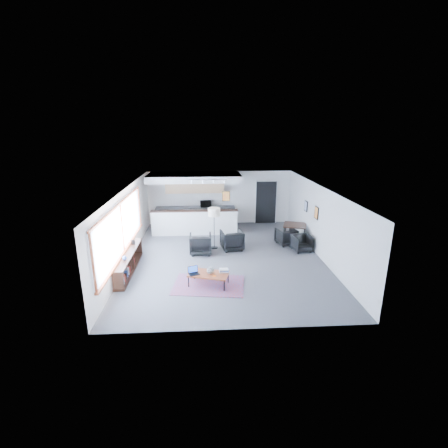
{
  "coord_description": "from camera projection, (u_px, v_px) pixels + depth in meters",
  "views": [
    {
      "loc": [
        -0.72,
        -11.19,
        4.67
      ],
      "look_at": [
        -0.03,
        0.4,
        1.17
      ],
      "focal_mm": 26.0,
      "sensor_mm": 36.0,
      "label": 1
    }
  ],
  "objects": [
    {
      "name": "book_stack",
      "position": [
        224.0,
        270.0,
        9.96
      ],
      "size": [
        0.31,
        0.25,
        0.09
      ],
      "rotation": [
        0.0,
        0.0,
        0.02
      ],
      "color": "silver",
      "rests_on": "coffee_table"
    },
    {
      "name": "dining_chair_near",
      "position": [
        302.0,
        244.0,
        12.6
      ],
      "size": [
        0.69,
        0.66,
        0.6
      ],
      "primitive_type": "imported",
      "rotation": [
        0.0,
        0.0,
        0.21
      ],
      "color": "black",
      "rests_on": "floor"
    },
    {
      "name": "track_light",
      "position": [
        208.0,
        180.0,
        13.43
      ],
      "size": [
        1.6,
        0.07,
        0.15
      ],
      "color": "silver",
      "rests_on": "room"
    },
    {
      "name": "kilim_rug",
      "position": [
        209.0,
        285.0,
        9.96
      ],
      "size": [
        2.32,
        1.73,
        0.01
      ],
      "rotation": [
        0.0,
        0.0,
        -0.13
      ],
      "color": "#63354D",
      "rests_on": "floor"
    },
    {
      "name": "laptop",
      "position": [
        194.0,
        272.0,
        9.82
      ],
      "size": [
        0.38,
        0.35,
        0.22
      ],
      "rotation": [
        0.0,
        0.0,
        0.39
      ],
      "color": "black",
      "rests_on": "coffee_table"
    },
    {
      "name": "room",
      "position": [
        225.0,
        224.0,
        11.71
      ],
      "size": [
        7.02,
        9.02,
        2.62
      ],
      "color": "#4C4C4F",
      "rests_on": "ground"
    },
    {
      "name": "wall_art_lower",
      "position": [
        316.0,
        213.0,
        12.22
      ],
      "size": [
        0.03,
        0.38,
        0.48
      ],
      "color": "black",
      "rests_on": "room"
    },
    {
      "name": "console",
      "position": [
        129.0,
        262.0,
        10.8
      ],
      "size": [
        0.35,
        3.0,
        0.8
      ],
      "color": "black",
      "rests_on": "floor"
    },
    {
      "name": "armchair_right",
      "position": [
        232.0,
        239.0,
        12.76
      ],
      "size": [
        0.93,
        0.89,
        0.84
      ],
      "primitive_type": "imported",
      "rotation": [
        0.0,
        0.0,
        3.31
      ],
      "color": "black",
      "rests_on": "floor"
    },
    {
      "name": "ceramic_pot",
      "position": [
        210.0,
        270.0,
        9.79
      ],
      "size": [
        0.22,
        0.22,
        0.22
      ],
      "rotation": [
        0.0,
        0.0,
        -0.25
      ],
      "color": "gray",
      "rests_on": "coffee_table"
    },
    {
      "name": "coffee_table",
      "position": [
        209.0,
        274.0,
        9.86
      ],
      "size": [
        1.33,
        0.96,
        0.39
      ],
      "rotation": [
        0.0,
        0.0,
        -0.29
      ],
      "color": "brown",
      "rests_on": "floor"
    },
    {
      "name": "doorway",
      "position": [
        266.0,
        202.0,
        16.13
      ],
      "size": [
        1.1,
        0.12,
        2.15
      ],
      "color": "black",
      "rests_on": "room"
    },
    {
      "name": "window",
      "position": [
        122.0,
        229.0,
        10.61
      ],
      "size": [
        0.1,
        5.95,
        1.66
      ],
      "color": "#8CBFFF",
      "rests_on": "room"
    },
    {
      "name": "floor_lamp",
      "position": [
        214.0,
        214.0,
        12.59
      ],
      "size": [
        0.51,
        0.51,
        1.64
      ],
      "rotation": [
        0.0,
        0.0,
        -0.08
      ],
      "color": "black",
      "rests_on": "floor"
    },
    {
      "name": "dining_table",
      "position": [
        295.0,
        226.0,
        13.5
      ],
      "size": [
        1.14,
        1.14,
        0.76
      ],
      "rotation": [
        0.0,
        0.0,
        -0.32
      ],
      "color": "black",
      "rests_on": "floor"
    },
    {
      "name": "microwave",
      "position": [
        206.0,
        203.0,
        15.69
      ],
      "size": [
        0.55,
        0.33,
        0.35
      ],
      "primitive_type": "imported",
      "rotation": [
        0.0,
        0.0,
        0.09
      ],
      "color": "black",
      "rests_on": "kitchenette"
    },
    {
      "name": "armchair_left",
      "position": [
        200.0,
        243.0,
        12.35
      ],
      "size": [
        0.82,
        0.77,
        0.84
      ],
      "primitive_type": "imported",
      "rotation": [
        0.0,
        0.0,
        3.15
      ],
      "color": "black",
      "rests_on": "floor"
    },
    {
      "name": "wall_art_upper",
      "position": [
        306.0,
        206.0,
        13.48
      ],
      "size": [
        0.03,
        0.34,
        0.44
      ],
      "color": "black",
      "rests_on": "room"
    },
    {
      "name": "coaster",
      "position": [
        214.0,
        276.0,
        9.67
      ],
      "size": [
        0.11,
        0.11,
        0.01
      ],
      "rotation": [
        0.0,
        0.0,
        -0.14
      ],
      "color": "#E5590C",
      "rests_on": "coffee_table"
    },
    {
      "name": "dining_chair_far",
      "position": [
        286.0,
        237.0,
        13.31
      ],
      "size": [
        0.74,
        0.72,
        0.63
      ],
      "primitive_type": "imported",
      "rotation": [
        0.0,
        0.0,
        3.4
      ],
      "color": "black",
      "rests_on": "floor"
    },
    {
      "name": "kitchenette",
      "position": [
        195.0,
        200.0,
        15.16
      ],
      "size": [
        4.2,
        1.96,
        2.6
      ],
      "color": "white",
      "rests_on": "floor"
    }
  ]
}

